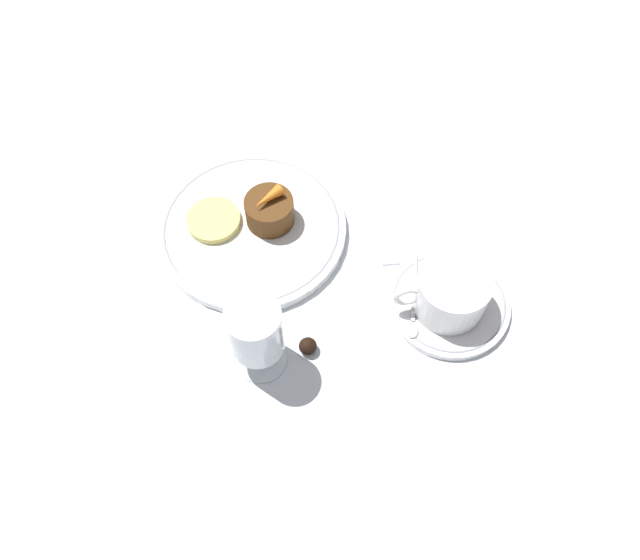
{
  "coord_description": "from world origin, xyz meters",
  "views": [
    {
      "loc": [
        -0.04,
        0.46,
        0.68
      ],
      "look_at": [
        -0.09,
        0.09,
        0.04
      ],
      "focal_mm": 35.0,
      "sensor_mm": 36.0,
      "label": 1
    }
  ],
  "objects": [
    {
      "name": "carrot_garnish",
      "position": [
        -0.04,
        -0.02,
        0.06
      ],
      "size": [
        0.04,
        0.04,
        0.02
      ],
      "color": "orange",
      "rests_on": "dessert_cake"
    },
    {
      "name": "coffee_cup",
      "position": [
        -0.24,
        0.13,
        0.04
      ],
      "size": [
        0.11,
        0.09,
        0.06
      ],
      "color": "white",
      "rests_on": "saucer"
    },
    {
      "name": "wine_glass",
      "position": [
        -0.01,
        0.17,
        0.07
      ],
      "size": [
        0.06,
        0.06,
        0.12
      ],
      "color": "silver",
      "rests_on": "ground_plane"
    },
    {
      "name": "pineapple_slice",
      "position": [
        0.04,
        -0.03,
        0.02
      ],
      "size": [
        0.07,
        0.07,
        0.01
      ],
      "color": "#EFE075",
      "rests_on": "dinner_plate"
    },
    {
      "name": "dinner_plate",
      "position": [
        -0.01,
        -0.01,
        0.01
      ],
      "size": [
        0.24,
        0.24,
        0.01
      ],
      "color": "white",
      "rests_on": "ground_plane"
    },
    {
      "name": "spoon",
      "position": [
        -0.2,
        0.12,
        0.01
      ],
      "size": [
        0.04,
        0.12,
        0.0
      ],
      "color": "silver",
      "rests_on": "saucer"
    },
    {
      "name": "ground_plane",
      "position": [
        0.0,
        0.0,
        0.0
      ],
      "size": [
        3.0,
        3.0,
        0.0
      ],
      "primitive_type": "plane",
      "color": "white"
    },
    {
      "name": "fork",
      "position": [
        -0.19,
        -0.02,
        0.0
      ],
      "size": [
        0.02,
        0.2,
        0.01
      ],
      "color": "silver",
      "rests_on": "ground_plane"
    },
    {
      "name": "dessert_cake",
      "position": [
        -0.04,
        -0.02,
        0.03
      ],
      "size": [
        0.06,
        0.06,
        0.04
      ],
      "color": "#563314",
      "rests_on": "dinner_plate"
    },
    {
      "name": "chocolate_truffle",
      "position": [
        -0.06,
        0.16,
        0.01
      ],
      "size": [
        0.02,
        0.02,
        0.02
      ],
      "color": "black",
      "rests_on": "ground_plane"
    },
    {
      "name": "saucer",
      "position": [
        -0.24,
        0.12,
        0.01
      ],
      "size": [
        0.15,
        0.15,
        0.01
      ],
      "color": "white",
      "rests_on": "ground_plane"
    }
  ]
}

